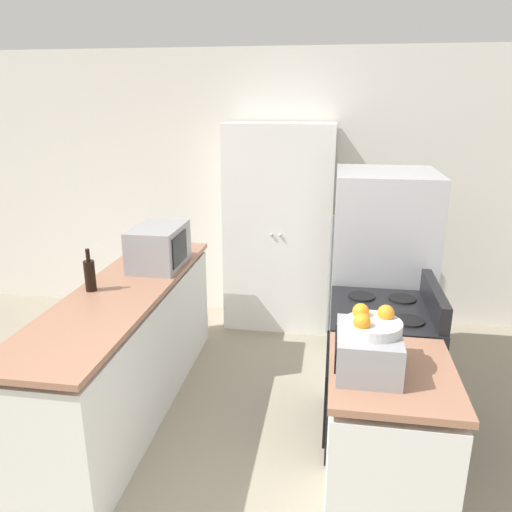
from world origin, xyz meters
TOP-DOWN VIEW (x-y plane):
  - wall_back at (0.00, 3.14)m, footprint 7.00×0.06m
  - counter_left at (-0.86, 1.27)m, footprint 0.60×2.34m
  - counter_right at (0.86, 0.46)m, footprint 0.60×0.73m
  - pantry_cabinet at (0.04, 2.85)m, footprint 1.00×0.49m
  - stove at (0.88, 1.20)m, footprint 0.66×0.70m
  - refrigerator at (0.91, 1.97)m, footprint 0.74×0.76m
  - microwave at (-0.76, 1.77)m, footprint 0.36×0.54m
  - wine_bottle at (-1.04, 1.20)m, footprint 0.07×0.07m
  - toaster_oven at (0.73, 0.44)m, footprint 0.30×0.37m
  - fruit_bowl at (0.74, 0.46)m, footprint 0.26×0.26m

SIDE VIEW (x-z plane):
  - counter_left at x=-0.86m, z-range -0.02..0.90m
  - counter_right at x=0.86m, z-range -0.02..0.90m
  - stove at x=0.88m, z-range -0.07..1.00m
  - refrigerator at x=0.91m, z-range 0.00..1.65m
  - pantry_cabinet at x=0.04m, z-range 0.00..1.94m
  - toaster_oven at x=0.73m, z-range 0.91..1.11m
  - wine_bottle at x=-1.04m, z-range 0.88..1.17m
  - microwave at x=-0.76m, z-range 0.91..1.23m
  - fruit_bowl at x=0.74m, z-range 1.10..1.21m
  - wall_back at x=0.00m, z-range 0.00..2.60m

